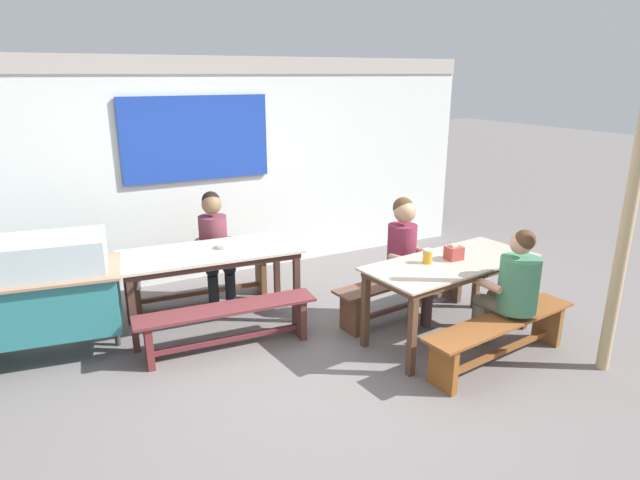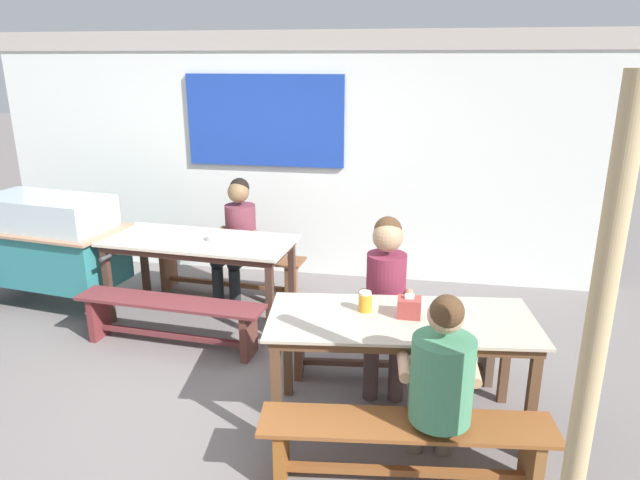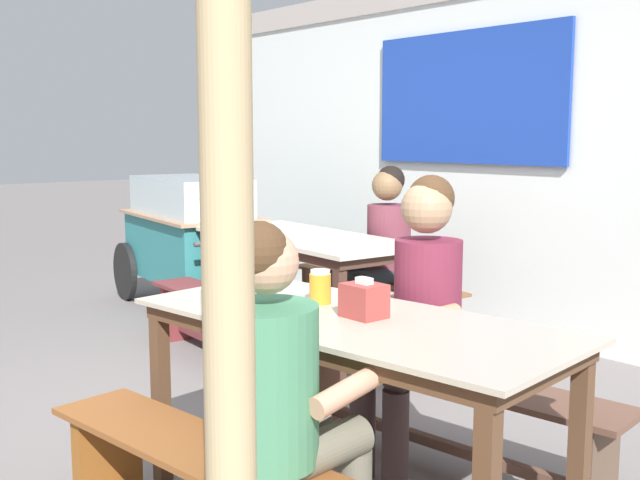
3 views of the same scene
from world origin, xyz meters
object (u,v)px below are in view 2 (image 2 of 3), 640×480
at_px(bench_near_back, 393,342).
at_px(dining_table_near, 401,329).
at_px(soup_bowl, 216,237).
at_px(person_right_near_table, 386,292).
at_px(dining_table_far, 199,247).
at_px(food_cart, 49,242).
at_px(wooden_support_post, 592,359).
at_px(condiment_jar, 365,302).
at_px(tissue_box, 409,307).
at_px(person_near_front, 440,378).
at_px(bench_far_back, 228,268).
at_px(bench_near_front, 405,444).
at_px(bench_far_front, 171,316).
at_px(person_center_facing, 238,233).

bearing_deg(bench_near_back, dining_table_near, -83.16).
bearing_deg(soup_bowl, person_right_near_table, -27.28).
relative_size(dining_table_far, food_cart, 0.97).
distance_m(bench_near_back, wooden_support_post, 2.08).
bearing_deg(food_cart, condiment_jar, -22.30).
bearing_deg(dining_table_far, person_right_near_table, -24.78).
xyz_separation_m(dining_table_far, wooden_support_post, (2.71, -2.41, 0.46)).
bearing_deg(condiment_jar, dining_table_far, 142.38).
bearing_deg(dining_table_near, tissue_box, 34.55).
distance_m(food_cart, condiment_jar, 3.50).
xyz_separation_m(dining_table_near, person_near_front, (0.24, -0.51, -0.02)).
height_order(bench_near_back, tissue_box, tissue_box).
distance_m(bench_far_back, bench_near_back, 2.23).
bearing_deg(wooden_support_post, dining_table_far, 138.41).
distance_m(bench_near_front, person_right_near_table, 1.22).
xyz_separation_m(person_right_near_table, tissue_box, (0.18, -0.49, 0.12)).
bearing_deg(bench_far_front, tissue_box, -19.60).
relative_size(bench_near_front, soup_bowl, 9.80).
xyz_separation_m(bench_far_front, person_right_near_table, (1.81, -0.21, 0.44)).
distance_m(dining_table_far, bench_near_back, 2.01).
bearing_deg(soup_bowl, bench_far_back, 101.23).
distance_m(bench_far_back, condiment_jar, 2.54).
distance_m(dining_table_near, food_cart, 3.74).
height_order(person_near_front, tissue_box, person_near_front).
relative_size(dining_table_far, dining_table_near, 1.01).
bearing_deg(tissue_box, bench_far_front, 160.40).
height_order(dining_table_near, wooden_support_post, wooden_support_post).
bearing_deg(wooden_support_post, bench_near_back, 118.08).
xyz_separation_m(bench_near_back, tissue_box, (0.12, -0.57, 0.55)).
bearing_deg(dining_table_near, wooden_support_post, -52.61).
bearing_deg(tissue_box, food_cart, 158.91).
relative_size(condiment_jar, wooden_support_post, 0.06).
bearing_deg(person_center_facing, condiment_jar, -50.75).
relative_size(bench_far_back, bench_near_front, 0.98).
xyz_separation_m(dining_table_far, condiment_jar, (1.66, -1.28, 0.14)).
distance_m(bench_far_front, condiment_jar, 1.91).
bearing_deg(wooden_support_post, tissue_box, 125.05).
distance_m(person_right_near_table, tissue_box, 0.54).
bearing_deg(bench_near_front, person_center_facing, 125.90).
relative_size(bench_far_back, person_right_near_table, 1.28).
xyz_separation_m(bench_far_front, bench_near_back, (1.87, -0.14, 0.00)).
xyz_separation_m(bench_far_front, tissue_box, (1.99, -0.71, 0.55)).
height_order(bench_far_back, soup_bowl, soup_bowl).
xyz_separation_m(bench_near_front, person_center_facing, (-1.77, 2.45, 0.41)).
xyz_separation_m(person_near_front, tissue_box, (-0.19, 0.55, 0.17)).
bearing_deg(wooden_support_post, bench_far_back, 131.58).
xyz_separation_m(bench_far_back, food_cart, (-1.62, -0.55, 0.37)).
relative_size(tissue_box, wooden_support_post, 0.06).
xyz_separation_m(bench_far_front, condiment_jar, (1.70, -0.68, 0.56)).
bearing_deg(person_right_near_table, condiment_jar, -102.79).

